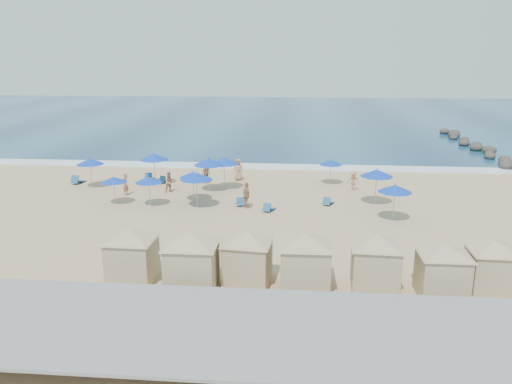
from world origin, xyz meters
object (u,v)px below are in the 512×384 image
(trash_bin, at_px, (193,244))
(umbrella_1, at_px, (114,180))
(rock_jetty, at_px, (480,149))
(umbrella_7, at_px, (224,161))
(umbrella_6, at_px, (196,176))
(beachgoer_0, at_px, (125,184))
(cabana_1, at_px, (192,254))
(umbrella_3, at_px, (149,180))
(umbrella_9, at_px, (377,173))
(cabana_5, at_px, (443,263))
(umbrella_4, at_px, (209,162))
(cabana_3, at_px, (305,254))
(beachgoer_1, at_px, (170,182))
(umbrella_0, at_px, (90,161))
(umbrella_8, at_px, (331,162))
(cabana_0, at_px, (132,248))
(cabana_6, at_px, (493,260))
(beachgoer_2, at_px, (247,195))
(cabana_2, at_px, (247,251))
(cabana_4, at_px, (376,255))
(umbrella_5, at_px, (193,175))
(beachgoer_4, at_px, (238,170))
(umbrella_2, at_px, (154,157))
(beachgoer_3, at_px, (353,181))
(umbrella_10, at_px, (395,189))
(beachgoer_5, at_px, (206,173))

(trash_bin, bearing_deg, umbrella_1, 108.23)
(rock_jetty, distance_m, umbrella_7, 30.89)
(umbrella_6, height_order, beachgoer_0, umbrella_6)
(cabana_1, xyz_separation_m, umbrella_3, (-5.62, 12.32, 0.20))
(umbrella_9, bearing_deg, cabana_5, -86.47)
(umbrella_3, bearing_deg, umbrella_4, 50.19)
(umbrella_3, xyz_separation_m, umbrella_7, (4.50, 4.90, 0.37))
(cabana_3, height_order, beachgoer_1, cabana_3)
(umbrella_0, distance_m, umbrella_8, 19.04)
(cabana_0, bearing_deg, umbrella_4, 87.17)
(trash_bin, relative_size, umbrella_4, 0.30)
(umbrella_8, bearing_deg, umbrella_7, -164.76)
(cabana_6, bearing_deg, trash_bin, 165.85)
(cabana_1, height_order, beachgoer_2, cabana_1)
(trash_bin, distance_m, beachgoer_0, 12.76)
(cabana_2, relative_size, cabana_4, 0.98)
(cabana_6, distance_m, umbrella_8, 19.52)
(cabana_1, distance_m, umbrella_5, 14.06)
(cabana_6, bearing_deg, umbrella_9, 103.51)
(trash_bin, distance_m, cabana_4, 9.81)
(umbrella_3, distance_m, beachgoer_4, 9.47)
(cabana_4, bearing_deg, umbrella_6, 132.37)
(cabana_2, bearing_deg, umbrella_2, 118.20)
(umbrella_5, relative_size, umbrella_9, 0.85)
(umbrella_0, xyz_separation_m, umbrella_6, (9.38, -4.63, 0.12))
(umbrella_9, height_order, beachgoer_3, umbrella_9)
(umbrella_1, relative_size, umbrella_9, 0.79)
(umbrella_7, height_order, umbrella_10, umbrella_7)
(cabana_6, xyz_separation_m, umbrella_9, (-3.15, 13.10, 0.76))
(cabana_4, distance_m, umbrella_2, 22.95)
(umbrella_1, bearing_deg, cabana_3, -42.55)
(cabana_2, bearing_deg, trash_bin, 132.30)
(cabana_3, distance_m, cabana_5, 5.88)
(cabana_3, bearing_deg, cabana_0, 178.07)
(umbrella_8, distance_m, beachgoer_3, 2.71)
(cabana_0, relative_size, umbrella_9, 1.68)
(cabana_0, xyz_separation_m, umbrella_7, (1.83, 16.54, 0.67))
(umbrella_9, xyz_separation_m, beachgoer_0, (-18.27, 0.88, -1.40))
(umbrella_4, bearing_deg, beachgoer_2, -50.49)
(cabana_0, relative_size, cabana_4, 0.99)
(umbrella_6, height_order, beachgoer_4, umbrella_6)
(umbrella_5, height_order, beachgoer_4, umbrella_5)
(beachgoer_3, bearing_deg, trash_bin, -118.93)
(umbrella_6, distance_m, beachgoer_5, 6.98)
(umbrella_6, xyz_separation_m, beachgoer_4, (1.90, 7.96, -1.31))
(umbrella_10, bearing_deg, beachgoer_2, 168.19)
(umbrella_8, distance_m, beachgoer_4, 7.65)
(trash_bin, relative_size, cabana_6, 0.19)
(umbrella_8, distance_m, beachgoer_0, 16.14)
(beachgoer_1, xyz_separation_m, beachgoer_4, (4.77, 4.21, 0.11))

